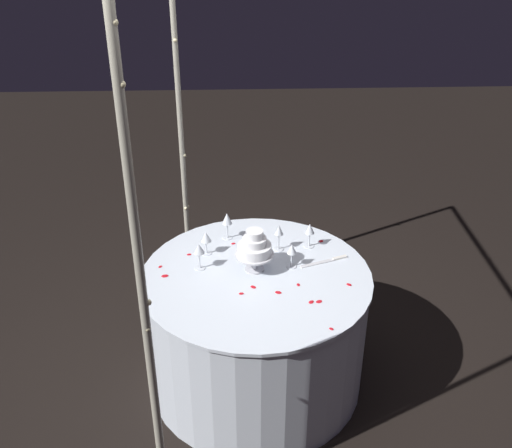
{
  "coord_description": "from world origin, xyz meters",
  "views": [
    {
      "loc": [
        -2.79,
        0.11,
        2.7
      ],
      "look_at": [
        0.0,
        0.0,
        1.11
      ],
      "focal_mm": 42.17,
      "sensor_mm": 36.0,
      "label": 1
    }
  ],
  "objects_px": {
    "wine_glass_0": "(310,230)",
    "wine_glass_4": "(199,250)",
    "wine_glass_2": "(227,220)",
    "tiered_cake": "(255,247)",
    "main_table": "(256,329)",
    "wine_glass_5": "(292,250)",
    "decorative_arch": "(163,142)",
    "cake_knife": "(327,261)",
    "wine_glass_1": "(279,232)",
    "wine_glass_3": "(206,238)"
  },
  "relations": [
    {
      "from": "wine_glass_5",
      "to": "wine_glass_1",
      "type": "bearing_deg",
      "value": 17.59
    },
    {
      "from": "wine_glass_0",
      "to": "wine_glass_4",
      "type": "distance_m",
      "value": 0.69
    },
    {
      "from": "decorative_arch",
      "to": "main_table",
      "type": "height_order",
      "value": "decorative_arch"
    },
    {
      "from": "wine_glass_1",
      "to": "cake_knife",
      "type": "xyz_separation_m",
      "value": [
        -0.15,
        -0.27,
        -0.12
      ]
    },
    {
      "from": "wine_glass_0",
      "to": "wine_glass_3",
      "type": "bearing_deg",
      "value": 95.32
    },
    {
      "from": "cake_knife",
      "to": "wine_glass_5",
      "type": "bearing_deg",
      "value": 101.8
    },
    {
      "from": "wine_glass_1",
      "to": "wine_glass_5",
      "type": "relative_size",
      "value": 1.11
    },
    {
      "from": "wine_glass_0",
      "to": "wine_glass_1",
      "type": "xyz_separation_m",
      "value": [
        -0.03,
        0.19,
        0.01
      ]
    },
    {
      "from": "wine_glass_3",
      "to": "decorative_arch",
      "type": "bearing_deg",
      "value": 143.85
    },
    {
      "from": "wine_glass_0",
      "to": "wine_glass_2",
      "type": "xyz_separation_m",
      "value": [
        0.12,
        0.49,
        0.02
      ]
    },
    {
      "from": "decorative_arch",
      "to": "wine_glass_1",
      "type": "xyz_separation_m",
      "value": [
        0.27,
        -0.61,
        -0.68
      ]
    },
    {
      "from": "tiered_cake",
      "to": "wine_glass_5",
      "type": "height_order",
      "value": "tiered_cake"
    },
    {
      "from": "decorative_arch",
      "to": "cake_knife",
      "type": "distance_m",
      "value": 1.2
    },
    {
      "from": "decorative_arch",
      "to": "main_table",
      "type": "relative_size",
      "value": 1.9
    },
    {
      "from": "decorative_arch",
      "to": "wine_glass_4",
      "type": "height_order",
      "value": "decorative_arch"
    },
    {
      "from": "wine_glass_0",
      "to": "wine_glass_2",
      "type": "relative_size",
      "value": 0.89
    },
    {
      "from": "wine_glass_0",
      "to": "wine_glass_5",
      "type": "bearing_deg",
      "value": 149.67
    },
    {
      "from": "wine_glass_0",
      "to": "wine_glass_1",
      "type": "distance_m",
      "value": 0.19
    },
    {
      "from": "wine_glass_5",
      "to": "cake_knife",
      "type": "height_order",
      "value": "wine_glass_5"
    },
    {
      "from": "wine_glass_2",
      "to": "wine_glass_4",
      "type": "height_order",
      "value": "wine_glass_2"
    },
    {
      "from": "tiered_cake",
      "to": "wine_glass_4",
      "type": "bearing_deg",
      "value": 85.57
    },
    {
      "from": "wine_glass_3",
      "to": "wine_glass_2",
      "type": "bearing_deg",
      "value": -35.51
    },
    {
      "from": "wine_glass_5",
      "to": "wine_glass_2",
      "type": "bearing_deg",
      "value": 47.88
    },
    {
      "from": "wine_glass_0",
      "to": "wine_glass_1",
      "type": "bearing_deg",
      "value": 98.12
    },
    {
      "from": "decorative_arch",
      "to": "main_table",
      "type": "distance_m",
      "value": 1.28
    },
    {
      "from": "wine_glass_4",
      "to": "cake_knife",
      "type": "relative_size",
      "value": 0.58
    },
    {
      "from": "wine_glass_5",
      "to": "cake_knife",
      "type": "xyz_separation_m",
      "value": [
        0.04,
        -0.21,
        -0.11
      ]
    },
    {
      "from": "main_table",
      "to": "wine_glass_4",
      "type": "bearing_deg",
      "value": 75.85
    },
    {
      "from": "tiered_cake",
      "to": "wine_glass_0",
      "type": "bearing_deg",
      "value": -54.85
    },
    {
      "from": "tiered_cake",
      "to": "wine_glass_3",
      "type": "relative_size",
      "value": 1.73
    },
    {
      "from": "decorative_arch",
      "to": "wine_glass_3",
      "type": "distance_m",
      "value": 0.76
    },
    {
      "from": "wine_glass_1",
      "to": "wine_glass_5",
      "type": "xyz_separation_m",
      "value": [
        -0.19,
        -0.06,
        -0.01
      ]
    },
    {
      "from": "wine_glass_3",
      "to": "cake_knife",
      "type": "bearing_deg",
      "value": -99.22
    },
    {
      "from": "decorative_arch",
      "to": "wine_glass_5",
      "type": "relative_size",
      "value": 16.52
    },
    {
      "from": "wine_glass_5",
      "to": "cake_knife",
      "type": "distance_m",
      "value": 0.24
    },
    {
      "from": "wine_glass_1",
      "to": "wine_glass_5",
      "type": "height_order",
      "value": "wine_glass_1"
    },
    {
      "from": "decorative_arch",
      "to": "wine_glass_5",
      "type": "distance_m",
      "value": 0.97
    },
    {
      "from": "main_table",
      "to": "wine_glass_0",
      "type": "bearing_deg",
      "value": -48.46
    },
    {
      "from": "wine_glass_0",
      "to": "tiered_cake",
      "type": "bearing_deg",
      "value": 125.15
    },
    {
      "from": "tiered_cake",
      "to": "main_table",
      "type": "bearing_deg",
      "value": -173.7
    },
    {
      "from": "wine_glass_2",
      "to": "cake_knife",
      "type": "height_order",
      "value": "wine_glass_2"
    },
    {
      "from": "main_table",
      "to": "decorative_arch",
      "type": "bearing_deg",
      "value": 90.14
    },
    {
      "from": "tiered_cake",
      "to": "cake_knife",
      "type": "relative_size",
      "value": 0.9
    },
    {
      "from": "decorative_arch",
      "to": "tiered_cake",
      "type": "bearing_deg",
      "value": -82.8
    },
    {
      "from": "wine_glass_2",
      "to": "wine_glass_0",
      "type": "bearing_deg",
      "value": -103.23
    },
    {
      "from": "wine_glass_4",
      "to": "wine_glass_5",
      "type": "height_order",
      "value": "wine_glass_4"
    },
    {
      "from": "wine_glass_3",
      "to": "wine_glass_4",
      "type": "distance_m",
      "value": 0.16
    },
    {
      "from": "wine_glass_3",
      "to": "cake_knife",
      "type": "xyz_separation_m",
      "value": [
        -0.11,
        -0.7,
        -0.11
      ]
    },
    {
      "from": "wine_glass_5",
      "to": "wine_glass_4",
      "type": "bearing_deg",
      "value": 89.8
    },
    {
      "from": "wine_glass_1",
      "to": "wine_glass_5",
      "type": "bearing_deg",
      "value": -162.41
    }
  ]
}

